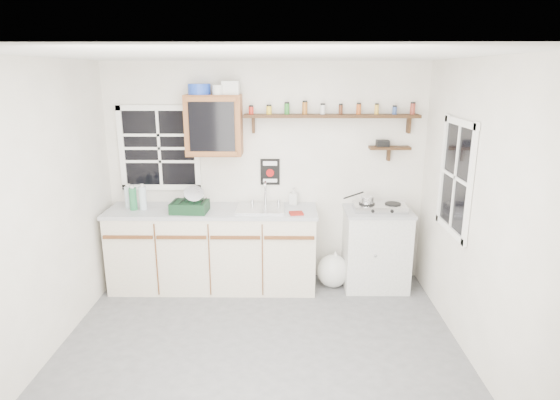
{
  "coord_description": "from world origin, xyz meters",
  "views": [
    {
      "loc": [
        0.22,
        -3.64,
        2.38
      ],
      "look_at": [
        0.17,
        0.55,
        1.23
      ],
      "focal_mm": 30.0,
      "sensor_mm": 36.0,
      "label": 1
    }
  ],
  "objects": [
    {
      "name": "upper_cabinet_clutter",
      "position": [
        -0.56,
        1.44,
        2.21
      ],
      "size": [
        0.54,
        0.24,
        0.14
      ],
      "color": "#1B3EB4",
      "rests_on": "upper_cabinet"
    },
    {
      "name": "dish_rack",
      "position": [
        -0.79,
        1.19,
        1.01
      ],
      "size": [
        0.4,
        0.31,
        0.29
      ],
      "rotation": [
        0.0,
        0.0,
        -0.06
      ],
      "color": "black",
      "rests_on": "main_cabinet"
    },
    {
      "name": "right_cabinet",
      "position": [
        1.25,
        1.32,
        0.46
      ],
      "size": [
        0.73,
        0.57,
        0.91
      ],
      "color": "#B6B6AF",
      "rests_on": "floor"
    },
    {
      "name": "window_right",
      "position": [
        1.79,
        0.55,
        1.45
      ],
      "size": [
        0.03,
        0.78,
        1.08
      ],
      "color": "black",
      "rests_on": "wall_back"
    },
    {
      "name": "room",
      "position": [
        0.0,
        0.0,
        1.25
      ],
      "size": [
        3.64,
        3.24,
        2.54
      ],
      "color": "#525254",
      "rests_on": "ground"
    },
    {
      "name": "trash_bag",
      "position": [
        0.77,
        1.3,
        0.19
      ],
      "size": [
        0.39,
        0.36,
        0.45
      ],
      "color": "silver",
      "rests_on": "floor"
    },
    {
      "name": "main_cabinet",
      "position": [
        -0.58,
        1.3,
        0.46
      ],
      "size": [
        2.31,
        0.63,
        0.92
      ],
      "color": "beige",
      "rests_on": "floor"
    },
    {
      "name": "window_back",
      "position": [
        -1.2,
        1.59,
        1.55
      ],
      "size": [
        0.93,
        0.03,
        0.98
      ],
      "color": "black",
      "rests_on": "wall_back"
    },
    {
      "name": "water_bottles",
      "position": [
        -1.44,
        1.3,
        1.05
      ],
      "size": [
        0.26,
        0.17,
        0.29
      ],
      "color": "silver",
      "rests_on": "main_cabinet"
    },
    {
      "name": "rag",
      "position": [
        0.34,
        1.12,
        0.93
      ],
      "size": [
        0.16,
        0.14,
        0.02
      ],
      "primitive_type": "cube",
      "rotation": [
        0.0,
        0.0,
        0.15
      ],
      "color": "maroon",
      "rests_on": "main_cabinet"
    },
    {
      "name": "spice_shelf",
      "position": [
        0.72,
        1.51,
        1.93
      ],
      "size": [
        1.91,
        0.18,
        0.35
      ],
      "color": "black",
      "rests_on": "wall_back"
    },
    {
      "name": "sink",
      "position": [
        -0.05,
        1.3,
        0.93
      ],
      "size": [
        0.52,
        0.44,
        0.29
      ],
      "color": "#BCBCC1",
      "rests_on": "main_cabinet"
    },
    {
      "name": "hotplate",
      "position": [
        1.26,
        1.31,
        0.95
      ],
      "size": [
        0.58,
        0.32,
        0.08
      ],
      "rotation": [
        0.0,
        0.0,
        -0.02
      ],
      "color": "#BCBCC1",
      "rests_on": "right_cabinet"
    },
    {
      "name": "warning_sign",
      "position": [
        0.05,
        1.59,
        1.28
      ],
      "size": [
        0.22,
        0.02,
        0.3
      ],
      "color": "black",
      "rests_on": "wall_back"
    },
    {
      "name": "soap_bottle",
      "position": [
        0.32,
        1.51,
        1.02
      ],
      "size": [
        0.11,
        0.11,
        0.2
      ],
      "primitive_type": "imported",
      "rotation": [
        0.0,
        0.0,
        -0.27
      ],
      "color": "white",
      "rests_on": "main_cabinet"
    },
    {
      "name": "secondary_shelf",
      "position": [
        1.36,
        1.52,
        1.58
      ],
      "size": [
        0.45,
        0.16,
        0.24
      ],
      "color": "black",
      "rests_on": "wall_back"
    },
    {
      "name": "saucepan",
      "position": [
        1.11,
        1.31,
        1.03
      ],
      "size": [
        0.31,
        0.25,
        0.15
      ],
      "rotation": [
        0.0,
        0.0,
        -0.86
      ],
      "color": "#BCBCC1",
      "rests_on": "hotplate"
    },
    {
      "name": "upper_cabinet",
      "position": [
        -0.55,
        1.44,
        1.82
      ],
      "size": [
        0.6,
        0.32,
        0.65
      ],
      "color": "brown",
      "rests_on": "wall_back"
    }
  ]
}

